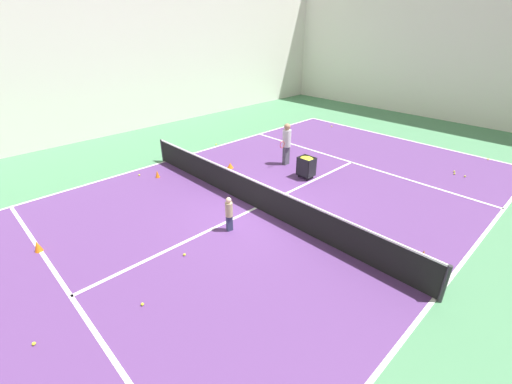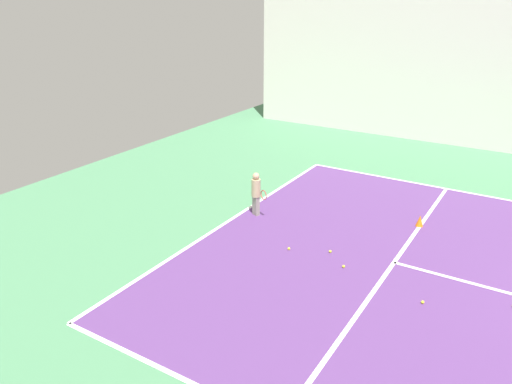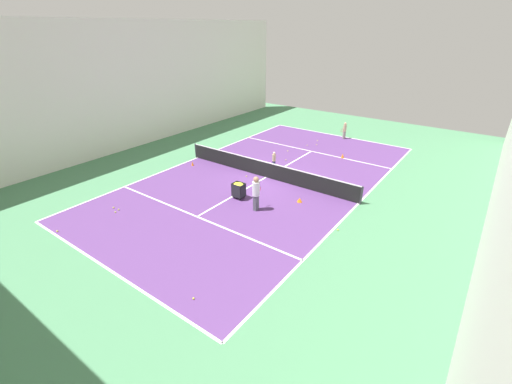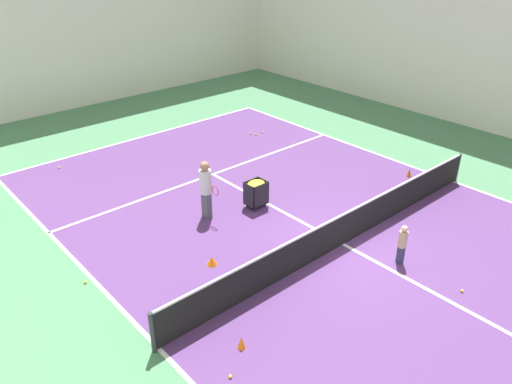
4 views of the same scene
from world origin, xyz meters
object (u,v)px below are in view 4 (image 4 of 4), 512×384
(coach_at_net, at_px, (206,186))
(training_cone_1, at_px, (241,342))
(child_midcourt, at_px, (402,242))
(ball_cart, at_px, (256,189))
(tennis_net, at_px, (345,228))

(coach_at_net, relative_size, training_cone_1, 6.12)
(child_midcourt, xyz_separation_m, training_cone_1, (-4.83, 0.40, -0.47))
(coach_at_net, height_order, child_midcourt, coach_at_net)
(coach_at_net, bearing_deg, child_midcourt, 21.34)
(ball_cart, relative_size, training_cone_1, 2.98)
(coach_at_net, relative_size, child_midcourt, 1.63)
(tennis_net, xyz_separation_m, training_cone_1, (-4.42, -1.07, -0.36))
(child_midcourt, relative_size, training_cone_1, 3.76)
(coach_at_net, bearing_deg, tennis_net, 24.58)
(tennis_net, relative_size, coach_at_net, 6.62)
(ball_cart, bearing_deg, coach_at_net, 161.56)
(tennis_net, bearing_deg, coach_at_net, 117.49)
(coach_at_net, distance_m, ball_cart, 1.60)
(tennis_net, xyz_separation_m, child_midcourt, (0.41, -1.47, 0.11))
(ball_cart, bearing_deg, training_cone_1, -134.27)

